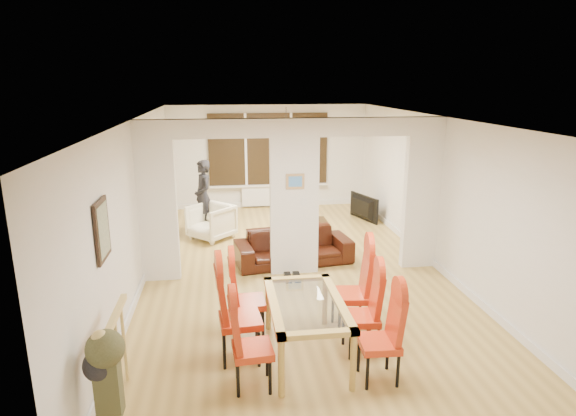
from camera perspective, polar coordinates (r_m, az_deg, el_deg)
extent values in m
cube|color=tan|center=(8.32, 0.71, -7.54)|extent=(5.00, 9.00, 0.01)
cube|color=white|center=(7.92, 0.74, 1.19)|extent=(5.00, 0.18, 2.60)
cube|color=black|center=(12.22, -2.34, 6.98)|extent=(3.00, 0.08, 1.80)
cube|color=white|center=(12.40, -2.26, 1.45)|extent=(1.40, 0.08, 0.50)
sphere|color=orange|center=(11.05, -0.23, 9.55)|extent=(0.36, 0.36, 0.36)
cube|color=gray|center=(5.60, -21.17, -2.45)|extent=(0.04, 0.52, 0.67)
cube|color=#4C8CD8|center=(7.76, 0.86, 3.18)|extent=(0.30, 0.03, 0.25)
imported|color=black|center=(8.61, 0.66, -4.62)|extent=(2.14, 1.07, 0.60)
imported|color=#E9E3C5|center=(10.02, -9.09, -1.64)|extent=(1.10, 1.10, 0.72)
imported|color=black|center=(10.37, -10.00, 1.33)|extent=(0.67, 0.55, 1.57)
imported|color=black|center=(11.36, 8.57, 0.01)|extent=(1.01, 0.47, 0.59)
cylinder|color=#143F19|center=(10.57, 1.89, -0.58)|extent=(0.07, 0.07, 0.26)
imported|color=#342411|center=(10.47, 2.44, -1.33)|extent=(0.24, 0.24, 0.06)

